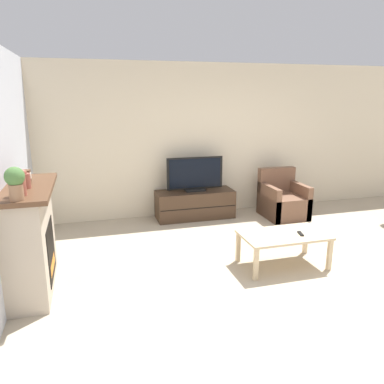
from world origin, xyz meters
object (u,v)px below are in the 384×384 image
(tv_stand, at_px, (195,204))
(remote, at_px, (301,234))
(mantel_clock, at_px, (27,177))
(armchair, at_px, (283,201))
(coffee_table, at_px, (284,238))
(mantel_vase_left, at_px, (19,184))
(tv, at_px, (195,175))
(fireplace, at_px, (30,238))
(potted_plant, at_px, (15,181))
(mantel_vase_centre_left, at_px, (24,180))

(tv_stand, bearing_deg, remote, -72.11)
(mantel_clock, xyz_separation_m, armchair, (4.00, 1.46, -0.99))
(armchair, relative_size, coffee_table, 0.78)
(mantel_vase_left, distance_m, mantel_clock, 0.54)
(tv, relative_size, remote, 6.50)
(mantel_clock, height_order, tv, mantel_clock)
(fireplace, relative_size, armchair, 1.60)
(potted_plant, bearing_deg, mantel_vase_centre_left, 90.00)
(mantel_vase_centre_left, bearing_deg, mantel_vase_left, -90.00)
(potted_plant, distance_m, coffee_table, 3.17)
(mantel_clock, xyz_separation_m, coffee_table, (2.99, -0.39, -0.89))
(fireplace, height_order, remote, fireplace)
(mantel_vase_centre_left, xyz_separation_m, mantel_clock, (0.00, 0.24, -0.01))
(mantel_vase_left, bearing_deg, mantel_clock, 89.92)
(tv_stand, relative_size, remote, 8.90)
(tv_stand, height_order, remote, tv_stand)
(potted_plant, bearing_deg, fireplace, 91.69)
(mantel_vase_centre_left, relative_size, tv, 0.20)
(fireplace, height_order, mantel_vase_centre_left, mantel_vase_centre_left)
(tv, xyz_separation_m, armchair, (1.55, -0.35, -0.50))
(mantel_clock, bearing_deg, mantel_vase_centre_left, -90.18)
(mantel_clock, bearing_deg, tv_stand, 36.50)
(mantel_vase_centre_left, distance_m, tv_stand, 3.36)
(tv, bearing_deg, remote, -72.09)
(tv_stand, bearing_deg, potted_plant, -134.15)
(tv_stand, bearing_deg, armchair, -12.81)
(mantel_vase_left, height_order, coffee_table, mantel_vase_left)
(mantel_clock, height_order, tv_stand, mantel_clock)
(mantel_clock, distance_m, tv, 3.09)
(mantel_vase_centre_left, height_order, armchair, mantel_vase_centre_left)
(tv_stand, bearing_deg, tv, -90.00)
(potted_plant, bearing_deg, tv, 45.83)
(mantel_clock, distance_m, remote, 3.32)
(tv_stand, relative_size, tv, 1.37)
(tv_stand, height_order, armchair, armchair)
(mantel_vase_left, height_order, remote, mantel_vase_left)
(tv_stand, distance_m, armchair, 1.59)
(mantel_vase_centre_left, distance_m, coffee_table, 3.13)
(mantel_vase_centre_left, height_order, mantel_clock, mantel_vase_centre_left)
(mantel_clock, xyz_separation_m, potted_plant, (-0.00, -0.71, 0.11))
(mantel_vase_centre_left, height_order, potted_plant, potted_plant)
(mantel_vase_left, relative_size, armchair, 0.30)
(fireplace, relative_size, potted_plant, 4.31)
(fireplace, height_order, tv, fireplace)
(mantel_vase_centre_left, xyz_separation_m, remote, (3.19, -0.22, -0.84))
(mantel_vase_left, height_order, tv, mantel_vase_left)
(armchair, bearing_deg, remote, -113.15)
(potted_plant, xyz_separation_m, tv, (2.45, 2.52, -0.60))
(mantel_clock, bearing_deg, tv, 36.46)
(fireplace, relative_size, tv_stand, 0.98)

